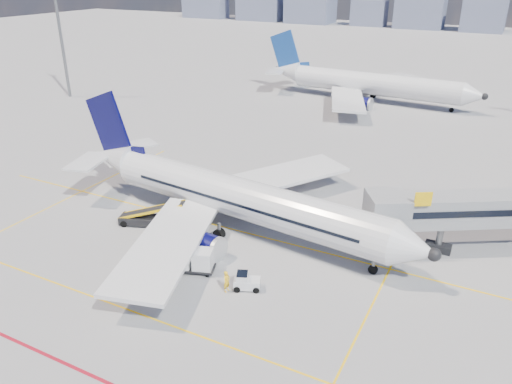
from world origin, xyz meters
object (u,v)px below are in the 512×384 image
at_px(baggage_tug, 246,281).
at_px(belt_loader, 145,218).
at_px(cargo_dolly, 192,259).
at_px(ramp_worker, 227,281).
at_px(main_aircraft, 229,195).
at_px(second_aircraft, 366,83).

distance_m(baggage_tug, belt_loader, 14.36).
relative_size(cargo_dolly, belt_loader, 0.59).
xyz_separation_m(cargo_dolly, ramp_worker, (3.88, -1.15, -0.20)).
height_order(cargo_dolly, ramp_worker, cargo_dolly).
distance_m(main_aircraft, ramp_worker, 10.75).
relative_size(main_aircraft, baggage_tug, 16.57).
bearing_deg(second_aircraft, cargo_dolly, -82.34).
bearing_deg(baggage_tug, second_aircraft, 74.56).
bearing_deg(second_aircraft, ramp_worker, -78.92).
relative_size(second_aircraft, cargo_dolly, 10.62).
bearing_deg(main_aircraft, belt_loader, -148.08).
height_order(main_aircraft, cargo_dolly, main_aircraft).
height_order(baggage_tug, ramp_worker, ramp_worker).
bearing_deg(belt_loader, second_aircraft, 66.24).
distance_m(second_aircraft, belt_loader, 57.82).
xyz_separation_m(main_aircraft, belt_loader, (-7.31, -3.42, -2.54)).
bearing_deg(cargo_dolly, main_aircraft, 80.22).
relative_size(second_aircraft, baggage_tug, 17.87).
height_order(belt_loader, ramp_worker, belt_loader).
height_order(main_aircraft, baggage_tug, main_aircraft).
bearing_deg(cargo_dolly, ramp_worker, -34.81).
xyz_separation_m(second_aircraft, cargo_dolly, (3.63, -62.17, -2.15)).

